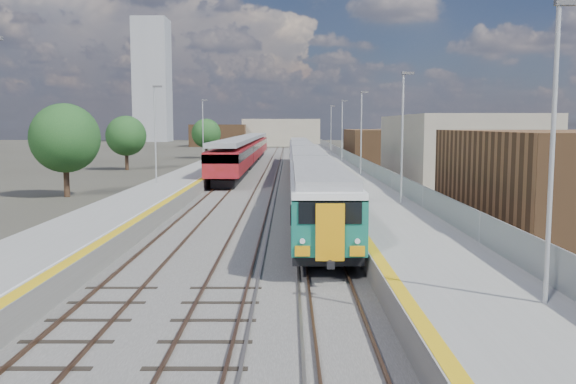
{
  "coord_description": "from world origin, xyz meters",
  "views": [
    {
      "loc": [
        0.13,
        -13.01,
        5.5
      ],
      "look_at": [
        0.06,
        16.91,
        2.2
      ],
      "focal_mm": 38.0,
      "sensor_mm": 36.0,
      "label": 1
    }
  ],
  "objects": [
    {
      "name": "green_train",
      "position": [
        1.5,
        44.59,
        2.08
      ],
      "size": [
        2.68,
        74.65,
        2.95
      ],
      "color": "black",
      "rests_on": "ground"
    },
    {
      "name": "ballast_bed",
      "position": [
        -2.25,
        52.5,
        0.03
      ],
      "size": [
        10.5,
        155.0,
        0.06
      ],
      "primitive_type": "cube",
      "color": "#565451",
      "rests_on": "ground"
    },
    {
      "name": "buildings",
      "position": [
        -18.12,
        138.6,
        10.7
      ],
      "size": [
        72.0,
        185.5,
        40.0
      ],
      "color": "brown",
      "rests_on": "ground"
    },
    {
      "name": "tree_a",
      "position": [
        -16.94,
        33.37,
        4.49
      ],
      "size": [
        5.27,
        5.27,
        7.14
      ],
      "color": "#382619",
      "rests_on": "ground"
    },
    {
      "name": "tree_c",
      "position": [
        -13.55,
        87.47,
        4.1
      ],
      "size": [
        4.81,
        4.81,
        6.52
      ],
      "color": "#382619",
      "rests_on": "ground"
    },
    {
      "name": "red_train",
      "position": [
        -5.5,
        67.41,
        2.29
      ],
      "size": [
        3.06,
        62.08,
        3.87
      ],
      "color": "black",
      "rests_on": "ground"
    },
    {
      "name": "tracks",
      "position": [
        -1.65,
        54.18,
        0.11
      ],
      "size": [
        8.96,
        160.0,
        0.17
      ],
      "color": "#4C3323",
      "rests_on": "ground"
    },
    {
      "name": "platform_left",
      "position": [
        -9.05,
        52.49,
        0.52
      ],
      "size": [
        4.3,
        155.0,
        8.52
      ],
      "color": "slate",
      "rests_on": "ground"
    },
    {
      "name": "platform_right",
      "position": [
        5.28,
        52.49,
        0.54
      ],
      "size": [
        4.7,
        155.0,
        8.52
      ],
      "color": "slate",
      "rests_on": "ground"
    },
    {
      "name": "tree_d",
      "position": [
        20.12,
        59.14,
        3.67
      ],
      "size": [
        4.31,
        4.31,
        5.84
      ],
      "color": "#382619",
      "rests_on": "ground"
    },
    {
      "name": "ground",
      "position": [
        0.0,
        50.0,
        0.0
      ],
      "size": [
        320.0,
        320.0,
        0.0
      ],
      "primitive_type": "plane",
      "color": "#47443A",
      "rests_on": "ground"
    },
    {
      "name": "tree_b",
      "position": [
        -19.79,
        61.45,
        4.17
      ],
      "size": [
        4.88,
        4.88,
        6.62
      ],
      "color": "#382619",
      "rests_on": "ground"
    }
  ]
}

